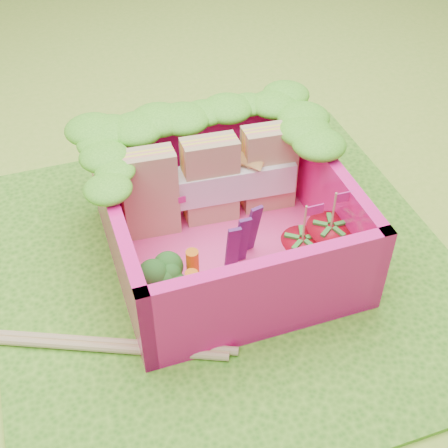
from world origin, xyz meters
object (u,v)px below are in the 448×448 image
at_px(sandwich_stack, 211,181).
at_px(chopsticks, 32,339).
at_px(bento_box, 227,220).
at_px(strawberry_left, 301,254).
at_px(strawberry_right, 328,244).
at_px(broccoli, 166,280).

height_order(sandwich_stack, chopsticks, sandwich_stack).
bearing_deg(chopsticks, bento_box, 13.56).
xyz_separation_m(strawberry_left, chopsticks, (-1.49, 0.02, -0.15)).
relative_size(strawberry_right, chopsticks, 0.26).
bearing_deg(bento_box, sandwich_stack, 88.82).
distance_m(strawberry_right, chopsticks, 1.67).
relative_size(bento_box, sandwich_stack, 1.22).
xyz_separation_m(sandwich_stack, chopsticks, (-1.16, -0.58, -0.30)).
relative_size(bento_box, strawberry_right, 2.55).
relative_size(strawberry_left, strawberry_right, 0.93).
relative_size(bento_box, chopsticks, 0.66).
xyz_separation_m(bento_box, sandwich_stack, (0.01, 0.30, 0.05)).
bearing_deg(bento_box, strawberry_left, -41.93).
relative_size(sandwich_stack, broccoli, 3.28).
relative_size(bento_box, broccoli, 3.99).
bearing_deg(bento_box, chopsticks, -166.44).
bearing_deg(strawberry_left, strawberry_right, 3.62).
height_order(strawberry_left, strawberry_right, strawberry_right).
bearing_deg(sandwich_stack, chopsticks, -153.34).
xyz_separation_m(sandwich_stack, strawberry_right, (0.49, -0.59, -0.14)).
bearing_deg(broccoli, sandwich_stack, 53.28).
height_order(sandwich_stack, strawberry_left, sandwich_stack).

